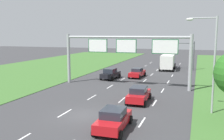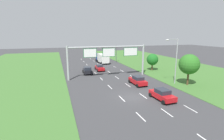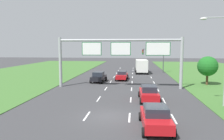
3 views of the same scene
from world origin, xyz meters
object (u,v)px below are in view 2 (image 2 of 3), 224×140
object	(u,v)px
sign_gantry	(109,55)
roadside_tree_near	(189,64)
car_near_red	(100,68)
box_truck	(102,58)
roadside_tree_mid	(152,60)
traffic_light_mast	(111,51)
car_far_ahead	(162,94)
car_lead_silver	(87,70)
car_mid_lane	(138,80)
street_lamp	(175,57)

from	to	relation	value
sign_gantry	roadside_tree_near	distance (m)	15.84
car_near_red	box_truck	distance (m)	11.69
roadside_tree_mid	box_truck	bearing A→B (deg)	121.40
car_near_red	roadside_tree_near	bearing A→B (deg)	-52.92
traffic_light_mast	sign_gantry	bearing A→B (deg)	-108.37
car_far_ahead	car_lead_silver	bearing A→B (deg)	107.68
box_truck	sign_gantry	world-z (taller)	sign_gantry
car_mid_lane	roadside_tree_mid	bearing A→B (deg)	47.05
car_mid_lane	roadside_tree_mid	size ratio (longest dim) A/B	1.02
car_far_ahead	street_lamp	bearing A→B (deg)	41.46
car_mid_lane	car_far_ahead	distance (m)	7.99
roadside_tree_mid	sign_gantry	bearing A→B (deg)	-165.10
street_lamp	car_near_red	bearing A→B (deg)	122.21
sign_gantry	box_truck	bearing A→B (deg)	79.76
sign_gantry	street_lamp	world-z (taller)	street_lamp
roadside_tree_mid	roadside_tree_near	bearing A→B (deg)	-92.63
sign_gantry	traffic_light_mast	distance (m)	19.80
car_near_red	car_lead_silver	bearing A→B (deg)	-140.39
street_lamp	roadside_tree_near	world-z (taller)	street_lamp
car_near_red	box_truck	size ratio (longest dim) A/B	0.57
street_lamp	sign_gantry	bearing A→B (deg)	138.60
car_mid_lane	roadside_tree_near	world-z (taller)	roadside_tree_near
roadside_tree_mid	car_mid_lane	bearing A→B (deg)	-131.27
car_near_red	street_lamp	xyz separation A→B (m)	(10.25, -16.27, 4.31)
sign_gantry	car_near_red	bearing A→B (deg)	92.17
car_near_red	street_lamp	distance (m)	19.71
car_lead_silver	car_far_ahead	world-z (taller)	car_lead_silver
car_near_red	roadside_tree_near	world-z (taller)	roadside_tree_near
street_lamp	traffic_light_mast	bearing A→B (deg)	97.72
box_truck	sign_gantry	size ratio (longest dim) A/B	0.46
car_lead_silver	street_lamp	distance (m)	19.84
box_truck	sign_gantry	bearing A→B (deg)	-101.88
car_near_red	traffic_light_mast	size ratio (longest dim) A/B	0.81
roadside_tree_near	traffic_light_mast	bearing A→B (deg)	101.24
car_near_red	car_mid_lane	bearing A→B (deg)	-73.57
car_lead_silver	traffic_light_mast	size ratio (longest dim) A/B	0.77
roadside_tree_near	sign_gantry	bearing A→B (deg)	139.42
box_truck	car_far_ahead	bearing A→B (deg)	-91.69
traffic_light_mast	car_mid_lane	bearing A→B (deg)	-96.28
car_near_red	street_lamp	bearing A→B (deg)	-55.37
car_near_red	car_mid_lane	distance (m)	15.12
box_truck	roadside_tree_near	world-z (taller)	roadside_tree_near
traffic_light_mast	roadside_tree_near	distance (m)	29.61
car_lead_silver	car_far_ahead	xyz separation A→B (m)	(7.28, -19.87, -0.02)
box_truck	street_lamp	world-z (taller)	street_lamp
car_mid_lane	car_far_ahead	size ratio (longest dim) A/B	1.00
traffic_light_mast	roadside_tree_near	size ratio (longest dim) A/B	0.97
car_lead_silver	car_far_ahead	distance (m)	21.16
traffic_light_mast	roadside_tree_near	bearing A→B (deg)	-78.76
car_lead_silver	street_lamp	size ratio (longest dim) A/B	0.51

